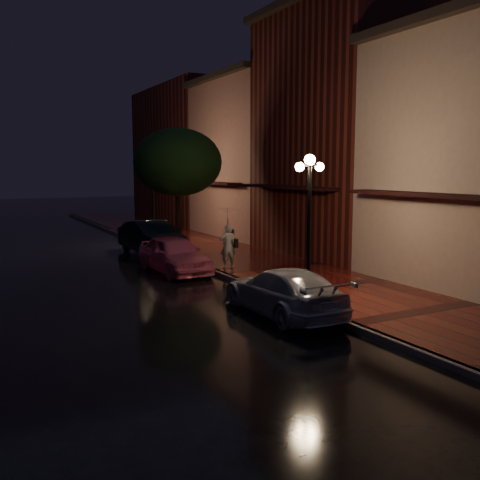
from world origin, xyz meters
TOP-DOWN VIEW (x-y plane):
  - ground at (0.00, 0.00)m, footprint 120.00×120.00m
  - sidewalk at (2.25, 0.00)m, footprint 4.50×60.00m
  - curb at (0.00, 0.00)m, footprint 0.25×60.00m
  - storefront_mid at (7.00, 2.00)m, footprint 5.00×8.00m
  - storefront_far at (7.00, 10.00)m, footprint 5.00×8.00m
  - storefront_extra at (7.00, 20.00)m, footprint 5.00×12.00m
  - streetlamp_near at (0.35, -5.00)m, footprint 0.96×0.36m
  - streetlamp_far at (0.35, 9.00)m, footprint 0.96×0.36m
  - street_tree at (0.61, 5.99)m, footprint 4.16×4.16m
  - pink_car at (-1.32, 1.60)m, footprint 1.90×4.35m
  - navy_car at (-0.60, 6.45)m, footprint 2.11×4.94m
  - silver_car at (-0.84, -5.52)m, footprint 1.88×4.54m
  - woman_with_umbrella at (0.60, 0.77)m, footprint 1.01×1.03m
  - parking_meter at (1.00, 1.15)m, footprint 0.16×0.14m

SIDE VIEW (x-z plane):
  - ground at x=0.00m, z-range 0.00..0.00m
  - sidewalk at x=2.25m, z-range 0.00..0.15m
  - curb at x=0.00m, z-range 0.00..0.15m
  - silver_car at x=-0.84m, z-range 0.00..1.31m
  - pink_car at x=-1.32m, z-range 0.00..1.46m
  - navy_car at x=-0.60m, z-range 0.00..1.59m
  - parking_meter at x=1.00m, z-range 0.31..1.79m
  - woman_with_umbrella at x=0.60m, z-range 0.54..2.97m
  - streetlamp_near at x=0.35m, z-range 0.45..4.76m
  - streetlamp_far at x=0.35m, z-range 0.45..4.76m
  - street_tree at x=0.61m, z-range 1.34..7.14m
  - storefront_far at x=7.00m, z-range 0.00..9.00m
  - storefront_extra at x=7.00m, z-range 0.00..10.00m
  - storefront_mid at x=7.00m, z-range 0.00..11.00m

